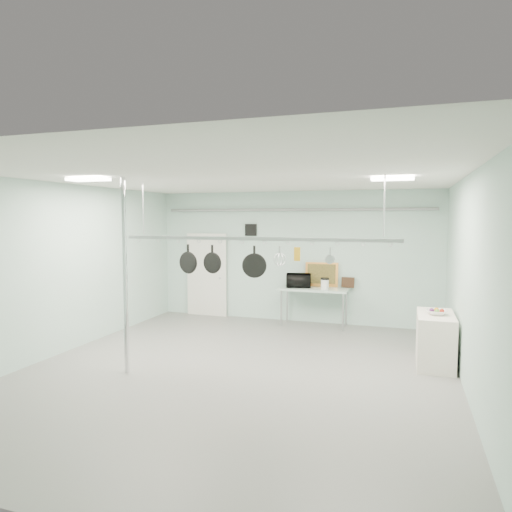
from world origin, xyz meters
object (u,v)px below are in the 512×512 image
(side_cabinet, at_px, (435,340))
(fruit_bowl, at_px, (437,312))
(microwave, at_px, (299,280))
(chrome_pole, at_px, (125,276))
(skillet_mid, at_px, (212,259))
(skillet_right, at_px, (254,262))
(skillet_left, at_px, (188,259))
(coffee_canister, at_px, (325,284))
(prep_table, at_px, (314,291))
(pot_rack, at_px, (253,237))

(side_cabinet, bearing_deg, fruit_bowl, -86.48)
(side_cabinet, relative_size, microwave, 2.08)
(fruit_bowl, bearing_deg, side_cabinet, 93.52)
(chrome_pole, relative_size, microwave, 5.56)
(skillet_mid, relative_size, skillet_right, 0.89)
(skillet_left, relative_size, skillet_right, 0.93)
(coffee_canister, xyz_separation_m, skillet_mid, (-1.42, -3.18, 0.82))
(chrome_pole, distance_m, prep_table, 4.85)
(fruit_bowl, bearing_deg, skillet_mid, -164.53)
(prep_table, relative_size, coffee_canister, 7.00)
(chrome_pole, xyz_separation_m, skillet_left, (0.69, 0.90, 0.23))
(chrome_pole, relative_size, pot_rack, 0.67)
(fruit_bowl, bearing_deg, pot_rack, -160.86)
(fruit_bowl, height_order, skillet_right, skillet_right)
(prep_table, relative_size, microwave, 2.78)
(skillet_left, bearing_deg, skillet_right, 13.35)
(side_cabinet, bearing_deg, skillet_mid, -163.44)
(microwave, relative_size, skillet_left, 1.12)
(coffee_canister, height_order, fruit_bowl, coffee_canister)
(chrome_pole, relative_size, side_cabinet, 2.67)
(prep_table, bearing_deg, skillet_mid, -109.22)
(chrome_pole, xyz_separation_m, pot_rack, (1.90, 0.90, 0.63))
(coffee_canister, relative_size, skillet_mid, 0.46)
(side_cabinet, height_order, pot_rack, pot_rack)
(coffee_canister, xyz_separation_m, skillet_right, (-0.66, -3.18, 0.79))
(skillet_left, bearing_deg, side_cabinet, 28.15)
(microwave, distance_m, coffee_canister, 0.67)
(microwave, height_order, skillet_right, skillet_right)
(pot_rack, height_order, skillet_left, pot_rack)
(chrome_pole, xyz_separation_m, side_cabinet, (4.85, 2.00, -1.15))
(fruit_bowl, bearing_deg, microwave, 141.87)
(chrome_pole, height_order, skillet_right, chrome_pole)
(pot_rack, relative_size, skillet_mid, 9.72)
(prep_table, height_order, coffee_canister, coffee_canister)
(prep_table, distance_m, fruit_bowl, 3.42)
(microwave, relative_size, skillet_mid, 1.17)
(prep_table, bearing_deg, fruit_bowl, -41.68)
(side_cabinet, bearing_deg, chrome_pole, -157.59)
(side_cabinet, distance_m, pot_rack, 3.62)
(side_cabinet, bearing_deg, pot_rack, -159.55)
(pot_rack, relative_size, microwave, 8.34)
(pot_rack, height_order, fruit_bowl, pot_rack)
(skillet_left, relative_size, skillet_mid, 1.04)
(microwave, relative_size, skillet_right, 1.04)
(coffee_canister, bearing_deg, fruit_bowl, -43.37)
(pot_rack, bearing_deg, prep_table, 83.09)
(skillet_right, bearing_deg, chrome_pole, -164.25)
(fruit_bowl, xyz_separation_m, skillet_mid, (-3.70, -1.03, 0.90))
(prep_table, relative_size, side_cabinet, 1.33)
(chrome_pole, bearing_deg, prep_table, 61.29)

